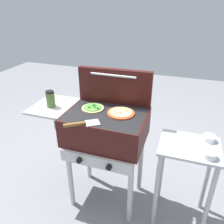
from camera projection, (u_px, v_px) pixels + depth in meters
The scene contains 10 objects.
ground_plane at pixel (107, 195), 2.19m from camera, with size 8.00×8.00×0.00m, color gray.
grill at pixel (104, 129), 1.84m from camera, with size 0.96×0.53×0.90m.
grill_lid_open at pixel (115, 86), 1.89m from camera, with size 0.63×0.09×0.30m.
pizza_cheese at pixel (121, 113), 1.77m from camera, with size 0.22×0.22×0.03m.
pizza_veggie at pixel (93, 108), 1.84m from camera, with size 0.18×0.18×0.04m.
sauce_jar at pixel (51, 99), 1.86m from camera, with size 0.07×0.07×0.14m.
spatula at pixel (82, 124), 1.62m from camera, with size 0.25×0.19×0.02m.
prep_table at pixel (186, 168), 1.75m from camera, with size 0.44×0.36×0.74m.
topping_bowl_near at pixel (210, 155), 1.52m from camera, with size 0.10×0.10×0.04m.
topping_bowl_far at pixel (209, 138), 1.70m from camera, with size 0.10×0.10×0.04m.
Camera 1 is at (0.56, -1.48, 1.72)m, focal length 36.02 mm.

